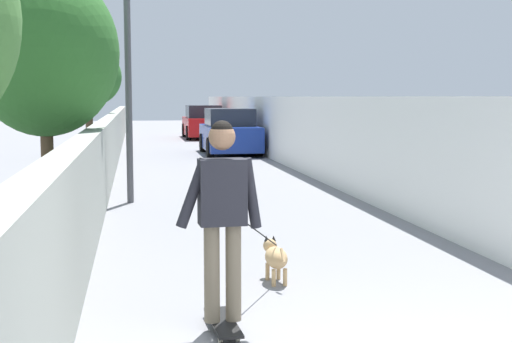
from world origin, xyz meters
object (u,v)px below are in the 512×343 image
lamp_post (127,22)px  car_far (203,123)px  tree_left_near (88,77)px  skateboard (223,323)px  person_skateboarder (222,205)px  tree_left_mid (44,53)px  car_near (230,133)px  dog (275,256)px

lamp_post → car_far: (19.82, -3.26, -2.54)m
tree_left_near → car_far: 10.99m
skateboard → person_skateboarder: size_ratio=0.49×
tree_left_near → lamp_post: bearing=-172.4°
tree_left_mid → car_far: size_ratio=0.94×
tree_left_near → car_near: (0.57, -4.58, -1.84)m
car_near → lamp_post: bearing=162.9°
tree_left_mid → lamp_post: size_ratio=0.82×
skateboard → car_near: (17.94, -2.46, 0.65)m
tree_left_near → tree_left_mid: tree_left_mid is taller
tree_left_near → car_far: size_ratio=0.84×
lamp_post → car_far: 20.25m
dog → person_skateboarder: bearing=153.1°
tree_left_mid → car_far: tree_left_mid is taller
person_skateboarder → dog: (1.43, -0.73, -0.78)m
skateboard → dog: (1.43, -0.73, 0.21)m
skateboard → tree_left_mid: bearing=19.4°
tree_left_near → skateboard: (-17.37, -2.12, -2.48)m
tree_left_near → lamp_post: 10.12m
lamp_post → person_skateboarder: lamp_post is taller
tree_left_near → skateboard: size_ratio=4.36×
tree_left_near → tree_left_mid: bearing=-179.7°
skateboard → car_far: (27.19, -2.46, 0.65)m
skateboard → person_skateboarder: person_skateboarder is taller
skateboard → dog: dog is taller
tree_left_near → skateboard: bearing=-173.0°
lamp_post → dog: bearing=-165.6°
tree_left_near → car_near: 4.97m
tree_left_near → tree_left_mid: size_ratio=0.89×
tree_left_near → person_skateboarder: size_ratio=2.13×
lamp_post → car_near: size_ratio=1.25×
car_far → dog: bearing=176.1°
car_far → skateboard: bearing=174.8°
skateboard → car_far: size_ratio=0.19×
person_skateboarder → car_near: size_ratio=0.43×
lamp_post → dog: size_ratio=2.75×
tree_left_near → dog: bearing=-169.9°
skateboard → dog: size_ratio=0.46×
car_near → car_far: size_ratio=0.92×
car_near → dog: bearing=174.0°
dog → car_near: (16.51, -1.74, 0.44)m
tree_left_mid → dog: bearing=-147.8°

